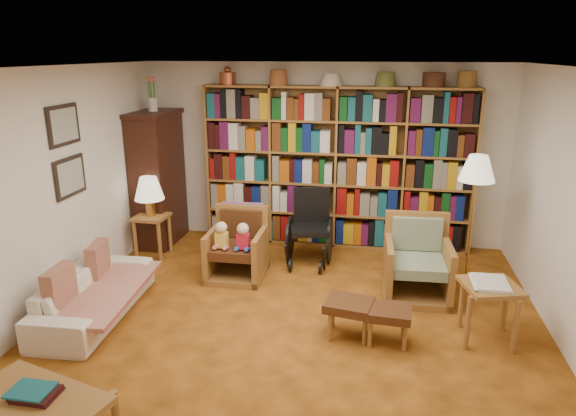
% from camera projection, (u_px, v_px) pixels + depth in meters
% --- Properties ---
extents(floor, '(5.00, 5.00, 0.00)m').
position_uv_depth(floor, '(293.00, 324.00, 5.18)').
color(floor, '#B1611B').
rests_on(floor, ground).
extents(ceiling, '(5.00, 5.00, 0.00)m').
position_uv_depth(ceiling, '(294.00, 67.00, 4.44)').
color(ceiling, silver).
rests_on(ceiling, wall_back).
extents(wall_back, '(5.00, 0.00, 5.00)m').
position_uv_depth(wall_back, '(323.00, 155.00, 7.16)').
color(wall_back, white).
rests_on(wall_back, floor).
extents(wall_front, '(5.00, 0.00, 5.00)m').
position_uv_depth(wall_front, '(208.00, 353.00, 2.46)').
color(wall_front, white).
rests_on(wall_front, floor).
extents(wall_left, '(0.00, 5.00, 5.00)m').
position_uv_depth(wall_left, '(52.00, 193.00, 5.23)').
color(wall_left, white).
rests_on(wall_left, floor).
extents(bookshelf, '(3.60, 0.30, 2.42)m').
position_uv_depth(bookshelf, '(336.00, 163.00, 6.99)').
color(bookshelf, olive).
rests_on(bookshelf, floor).
extents(curio_cabinet, '(0.50, 0.95, 2.40)m').
position_uv_depth(curio_cabinet, '(158.00, 177.00, 7.16)').
color(curio_cabinet, '#36150E').
rests_on(curio_cabinet, floor).
extents(framed_pictures, '(0.03, 0.52, 0.97)m').
position_uv_depth(framed_pictures, '(67.00, 151.00, 5.40)').
color(framed_pictures, black).
rests_on(framed_pictures, wall_left).
extents(sofa, '(1.67, 0.72, 0.48)m').
position_uv_depth(sofa, '(94.00, 294.00, 5.28)').
color(sofa, silver).
rests_on(sofa, floor).
extents(sofa_throw, '(0.94, 1.59, 0.04)m').
position_uv_depth(sofa_throw, '(98.00, 289.00, 5.25)').
color(sofa_throw, beige).
rests_on(sofa_throw, sofa).
extents(cushion_left, '(0.19, 0.41, 0.39)m').
position_uv_depth(cushion_left, '(98.00, 261.00, 5.57)').
color(cushion_left, maroon).
rests_on(cushion_left, sofa).
extents(cushion_right, '(0.15, 0.41, 0.41)m').
position_uv_depth(cushion_right, '(60.00, 290.00, 4.91)').
color(cushion_right, maroon).
rests_on(cushion_right, sofa).
extents(side_table_lamp, '(0.43, 0.43, 0.56)m').
position_uv_depth(side_table_lamp, '(152.00, 226.00, 6.80)').
color(side_table_lamp, olive).
rests_on(side_table_lamp, floor).
extents(table_lamp, '(0.38, 0.38, 0.52)m').
position_uv_depth(table_lamp, '(149.00, 190.00, 6.65)').
color(table_lamp, '#BA8A3B').
rests_on(table_lamp, side_table_lamp).
extents(armchair_leather, '(0.67, 0.72, 0.84)m').
position_uv_depth(armchair_leather, '(238.00, 247.00, 6.24)').
color(armchair_leather, olive).
rests_on(armchair_leather, floor).
extents(armchair_sage, '(0.74, 0.77, 0.89)m').
position_uv_depth(armchair_sage, '(417.00, 265.00, 5.75)').
color(armchair_sage, olive).
rests_on(armchair_sage, floor).
extents(wheelchair, '(0.57, 0.77, 0.96)m').
position_uv_depth(wheelchair, '(310.00, 229.00, 6.60)').
color(wheelchair, black).
rests_on(wheelchair, floor).
extents(floor_lamp, '(0.41, 0.41, 1.53)m').
position_uv_depth(floor_lamp, '(477.00, 174.00, 5.76)').
color(floor_lamp, '#BA8A3B').
rests_on(floor_lamp, floor).
extents(side_table_papers, '(0.59, 0.59, 0.60)m').
position_uv_depth(side_table_papers, '(490.00, 294.00, 4.76)').
color(side_table_papers, olive).
rests_on(side_table_papers, floor).
extents(footstool_a, '(0.49, 0.44, 0.37)m').
position_uv_depth(footstool_a, '(349.00, 307.00, 4.88)').
color(footstool_a, '#512E15').
rests_on(footstool_a, floor).
extents(footstool_b, '(0.44, 0.38, 0.36)m').
position_uv_depth(footstool_b, '(388.00, 314.00, 4.77)').
color(footstool_b, '#512E15').
rests_on(footstool_b, floor).
extents(coffee_table, '(1.08, 0.74, 0.45)m').
position_uv_depth(coffee_table, '(38.00, 403.00, 3.49)').
color(coffee_table, olive).
rests_on(coffee_table, floor).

